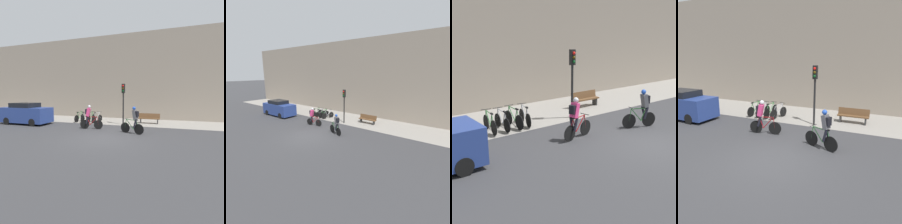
# 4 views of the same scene
# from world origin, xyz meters

# --- Properties ---
(ground) EXTENTS (200.00, 200.00, 0.00)m
(ground) POSITION_xyz_m (0.00, 0.00, 0.00)
(ground) COLOR #333335
(kerb_strip) EXTENTS (44.00, 4.50, 0.01)m
(kerb_strip) POSITION_xyz_m (0.00, 6.75, 0.00)
(kerb_strip) COLOR gray
(kerb_strip) RESTS_ON ground
(building_facade) EXTENTS (44.00, 0.60, 8.92)m
(building_facade) POSITION_xyz_m (0.00, 9.30, 4.46)
(building_facade) COLOR gray
(building_facade) RESTS_ON ground
(cyclist_pink) EXTENTS (1.68, 0.55, 1.78)m
(cyclist_pink) POSITION_xyz_m (-1.99, 2.37, 0.95)
(cyclist_pink) COLOR black
(cyclist_pink) RESTS_ON ground
(cyclist_grey) EXTENTS (1.64, 0.67, 1.78)m
(cyclist_grey) POSITION_xyz_m (1.50, 1.73, 0.95)
(cyclist_grey) COLOR black
(cyclist_grey) RESTS_ON ground
(parked_bike_0) EXTENTS (0.46, 1.68, 0.97)m
(parked_bike_0) POSITION_xyz_m (-4.41, 5.35, 0.40)
(parked_bike_0) COLOR black
(parked_bike_0) RESTS_ON ground
(parked_bike_1) EXTENTS (0.46, 1.65, 0.96)m
(parked_bike_1) POSITION_xyz_m (-3.81, 5.35, 0.39)
(parked_bike_1) COLOR black
(parked_bike_1) RESTS_ON ground
(parked_bike_2) EXTENTS (0.46, 1.73, 0.98)m
(parked_bike_2) POSITION_xyz_m (-3.21, 5.35, 0.41)
(parked_bike_2) COLOR black
(parked_bike_2) RESTS_ON ground
(parked_bike_3) EXTENTS (0.50, 1.64, 0.97)m
(parked_bike_3) POSITION_xyz_m (-2.62, 5.35, 0.40)
(parked_bike_3) COLOR black
(parked_bike_3) RESTS_ON ground
(traffic_light_pole) EXTENTS (0.26, 0.30, 3.45)m
(traffic_light_pole) POSITION_xyz_m (-0.05, 4.96, 2.40)
(traffic_light_pole) COLOR black
(traffic_light_pole) RESTS_ON ground
(bench) EXTENTS (1.85, 0.44, 0.89)m
(bench) POSITION_xyz_m (1.99, 6.28, 0.47)
(bench) COLOR brown
(bench) RESTS_ON ground
(parked_car) EXTENTS (4.30, 1.84, 1.85)m
(parked_car) POSITION_xyz_m (-8.20, 2.77, 0.90)
(parked_car) COLOR navy
(parked_car) RESTS_ON ground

